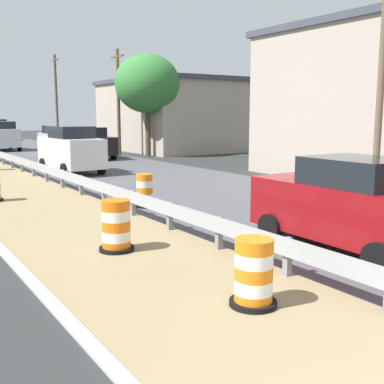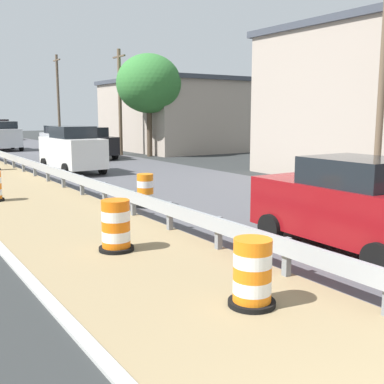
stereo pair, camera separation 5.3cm
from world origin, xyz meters
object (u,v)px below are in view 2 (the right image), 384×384
(utility_pole_near, at_px, (382,78))
(utility_pole_mid, at_px, (120,101))
(traffic_barrel_nearest, at_px, (252,276))
(car_trailing_near_lane, at_px, (91,143))
(car_lead_far_lane, at_px, (72,150))
(utility_pole_far, at_px, (58,98))
(traffic_barrel_mid, at_px, (145,192))
(car_lead_near_lane, at_px, (3,136))
(car_trailing_far_lane, at_px, (351,205))
(car_distant_a, at_px, (60,139))
(traffic_barrel_close, at_px, (116,228))
(car_mid_far_lane, at_px, (0,130))

(utility_pole_near, height_order, utility_pole_mid, utility_pole_near)
(traffic_barrel_nearest, bearing_deg, utility_pole_near, 26.77)
(car_trailing_near_lane, bearing_deg, car_lead_far_lane, -28.34)
(utility_pole_far, bearing_deg, traffic_barrel_mid, -103.54)
(car_lead_near_lane, xyz_separation_m, car_trailing_far_lane, (-0.02, -32.66, -0.13))
(car_lead_far_lane, xyz_separation_m, car_trailing_far_lane, (0.27, -16.11, -0.13))
(car_distant_a, distance_m, utility_pole_mid, 6.00)
(car_lead_near_lane, bearing_deg, car_trailing_near_lane, -162.37)
(traffic_barrel_close, xyz_separation_m, car_lead_far_lane, (3.78, 13.39, 0.63))
(traffic_barrel_mid, distance_m, car_lead_far_lane, 9.61)
(traffic_barrel_close, height_order, car_trailing_near_lane, car_trailing_near_lane)
(car_lead_far_lane, distance_m, utility_pole_near, 14.17)
(car_lead_near_lane, distance_m, utility_pole_mid, 10.94)
(traffic_barrel_mid, relative_size, car_lead_far_lane, 0.23)
(traffic_barrel_close, relative_size, utility_pole_near, 0.14)
(traffic_barrel_close, xyz_separation_m, utility_pole_mid, (9.90, 21.06, 3.21))
(car_lead_near_lane, xyz_separation_m, car_lead_far_lane, (-0.29, -16.55, 0.00))
(car_distant_a, distance_m, utility_pole_near, 24.83)
(traffic_barrel_nearest, xyz_separation_m, traffic_barrel_close, (-0.49, 3.79, 0.02))
(car_mid_far_lane, distance_m, utility_pole_near, 45.05)
(traffic_barrel_nearest, relative_size, utility_pole_mid, 0.15)
(car_trailing_far_lane, distance_m, utility_pole_mid, 24.64)
(traffic_barrel_close, relative_size, car_mid_far_lane, 0.25)
(traffic_barrel_close, distance_m, utility_pole_far, 37.48)
(car_distant_a, bearing_deg, utility_pole_near, 9.40)
(car_trailing_far_lane, height_order, car_distant_a, car_trailing_far_lane)
(traffic_barrel_mid, bearing_deg, utility_pole_near, -19.16)
(traffic_barrel_mid, bearing_deg, car_lead_near_lane, 87.05)
(car_lead_far_lane, bearing_deg, car_mid_far_lane, -7.70)
(car_lead_far_lane, distance_m, car_trailing_far_lane, 16.12)
(traffic_barrel_nearest, xyz_separation_m, car_distant_a, (6.62, 29.41, 0.52))
(car_lead_far_lane, distance_m, car_distant_a, 12.68)
(traffic_barrel_nearest, height_order, car_lead_near_lane, car_lead_near_lane)
(traffic_barrel_nearest, xyz_separation_m, car_trailing_near_lane, (6.83, 23.71, 0.53))
(car_lead_far_lane, bearing_deg, traffic_barrel_nearest, 167.25)
(traffic_barrel_mid, bearing_deg, utility_pole_far, 76.46)
(car_lead_near_lane, relative_size, car_lead_far_lane, 0.93)
(car_lead_near_lane, height_order, car_mid_far_lane, car_lead_near_lane)
(car_lead_near_lane, relative_size, car_mid_far_lane, 0.97)
(car_lead_near_lane, bearing_deg, car_trailing_far_lane, 179.63)
(car_trailing_near_lane, distance_m, car_lead_far_lane, 7.43)
(traffic_barrel_nearest, distance_m, car_mid_far_lane, 50.26)
(utility_pole_mid, relative_size, utility_pole_far, 0.86)
(car_lead_near_lane, xyz_separation_m, utility_pole_mid, (5.84, -8.88, 2.58))
(car_mid_far_lane, relative_size, utility_pole_mid, 0.62)
(car_mid_far_lane, xyz_separation_m, utility_pole_mid, (2.81, -24.98, 2.60))
(traffic_barrel_nearest, relative_size, traffic_barrel_close, 0.96)
(traffic_barrel_mid, distance_m, car_distant_a, 22.21)
(utility_pole_mid, distance_m, utility_pole_far, 14.77)
(car_lead_near_lane, height_order, car_trailing_near_lane, car_lead_near_lane)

